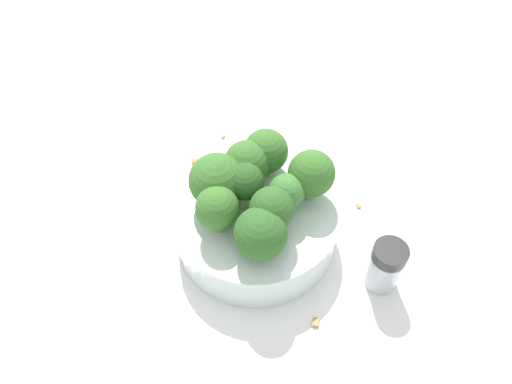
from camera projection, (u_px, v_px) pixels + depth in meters
ground_plane at (256, 236)px, 0.56m from camera, size 3.00×3.00×0.00m
bowl at (256, 224)px, 0.54m from camera, size 0.17×0.17×0.05m
broccoli_floret_0 at (311, 174)px, 0.50m from camera, size 0.05×0.05×0.06m
broccoli_floret_1 at (260, 234)px, 0.46m from camera, size 0.05×0.05×0.06m
broccoli_floret_2 at (218, 210)px, 0.48m from camera, size 0.04×0.04×0.05m
broccoli_floret_3 at (245, 183)px, 0.50m from camera, size 0.04×0.04×0.05m
broccoli_floret_4 at (286, 193)px, 0.49m from camera, size 0.04×0.04×0.05m
broccoli_floret_5 at (274, 209)px, 0.47m from camera, size 0.04×0.04×0.06m
broccoli_floret_6 at (247, 164)px, 0.52m from camera, size 0.05×0.05×0.05m
broccoli_floret_7 at (217, 181)px, 0.50m from camera, size 0.06×0.06×0.06m
broccoli_floret_8 at (266, 152)px, 0.53m from camera, size 0.05×0.05×0.05m
pepper_shaker at (385, 266)px, 0.50m from camera, size 0.03×0.03×0.06m
almond_crumb_0 at (195, 160)px, 0.62m from camera, size 0.01×0.01×0.01m
almond_crumb_1 at (223, 136)px, 0.65m from camera, size 0.01×0.01×0.01m
almond_crumb_2 at (320, 319)px, 0.49m from camera, size 0.01×0.01×0.01m
almond_crumb_3 at (359, 205)px, 0.58m from camera, size 0.01×0.01×0.01m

